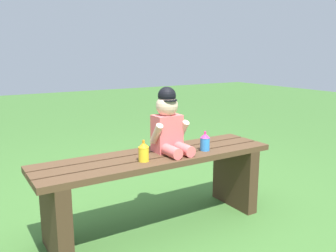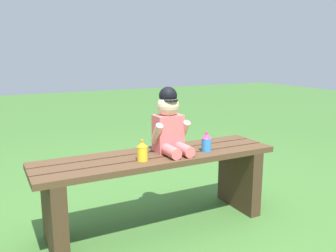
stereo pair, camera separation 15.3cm
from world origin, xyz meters
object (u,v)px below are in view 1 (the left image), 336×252
park_bench (158,179)px  sippy_cup_right (205,141)px  sippy_cup_left (144,151)px  child_figure (168,124)px

park_bench → sippy_cup_right: (0.30, -0.08, 0.22)m
sippy_cup_left → park_bench: bearing=30.3°
child_figure → sippy_cup_left: child_figure is taller
child_figure → sippy_cup_left: size_ratio=3.26×
sippy_cup_left → sippy_cup_right: 0.44m
child_figure → sippy_cup_left: (-0.22, -0.10, -0.12)m
child_figure → sippy_cup_right: size_ratio=3.26×
sippy_cup_right → park_bench: bearing=164.8°
park_bench → child_figure: bearing=9.6°
park_bench → child_figure: size_ratio=3.71×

